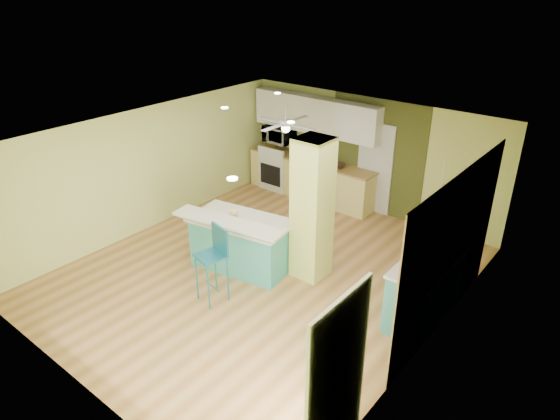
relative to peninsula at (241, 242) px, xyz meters
The scene contains 23 objects.
floor 0.68m from the peninsula, 11.03° to the left, with size 6.00×7.00×0.01m, color olive.
ceiling 2.05m from the peninsula, 11.03° to the left, with size 6.00×7.00×0.01m, color white.
wall_back 3.70m from the peninsula, 82.85° to the left, with size 6.00×0.01×2.50m, color #C4CF6F.
wall_front 3.53m from the peninsula, 82.48° to the right, with size 6.00×0.01×2.50m, color #C4CF6F.
wall_left 2.66m from the peninsula, behind, with size 0.01×7.00×2.50m, color #C4CF6F.
wall_right 3.54m from the peninsula, ahead, with size 0.01×7.00×2.50m, color #C4CF6F.
wood_panel 3.59m from the peninsula, 11.31° to the left, with size 0.02×3.40×2.50m, color #957855.
olive_accent 3.71m from the peninsula, 79.69° to the left, with size 2.20×0.02×2.50m, color #444A1D.
interior_door 3.64m from the peninsula, 79.61° to the left, with size 0.82×0.05×2.00m, color silver.
french_door 4.11m from the peninsula, 32.89° to the right, with size 0.04×1.08×2.10m, color white.
column 1.45m from the peninsula, 28.10° to the left, with size 0.55×0.55×2.50m, color #C0C95D.
kitchen_run 3.40m from the peninsula, 104.48° to the left, with size 3.25×0.63×0.94m.
stove 3.74m from the peninsula, 118.76° to the left, with size 0.76×0.66×1.08m.
upper_cabinets 3.80m from the peninsula, 103.99° to the left, with size 3.20×0.34×0.80m, color white.
microwave 3.84m from the peninsula, 118.69° to the left, with size 0.70×0.48×0.39m, color silver.
ceiling_fan 2.69m from the peninsula, 107.27° to the left, with size 1.41×1.41×0.61m.
pendant_lamp 3.50m from the peninsula, 15.12° to the left, with size 0.14×0.14×0.69m.
wall_decor 3.68m from the peninsula, 14.57° to the left, with size 0.03×0.90×0.70m, color brown.
peninsula is the anchor object (origin of this frame).
bar_stool 1.07m from the peninsula, 70.40° to the right, with size 0.51×0.51×1.29m.
side_counter 3.22m from the peninsula, 12.30° to the left, with size 0.67×1.57×1.01m.
fruit_bowl 3.26m from the peninsula, 91.68° to the left, with size 0.33×0.33×0.08m, color #331F14.
canister 0.55m from the peninsula, 142.02° to the right, with size 0.14×0.14×0.19m, color gold.
Camera 1 is at (4.93, -5.66, 4.86)m, focal length 32.00 mm.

